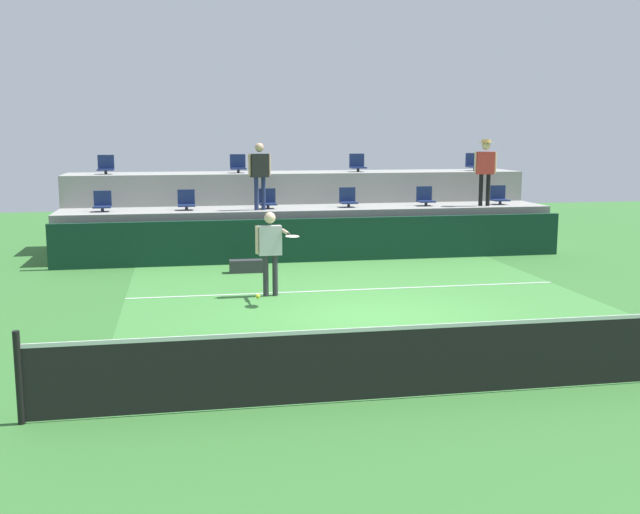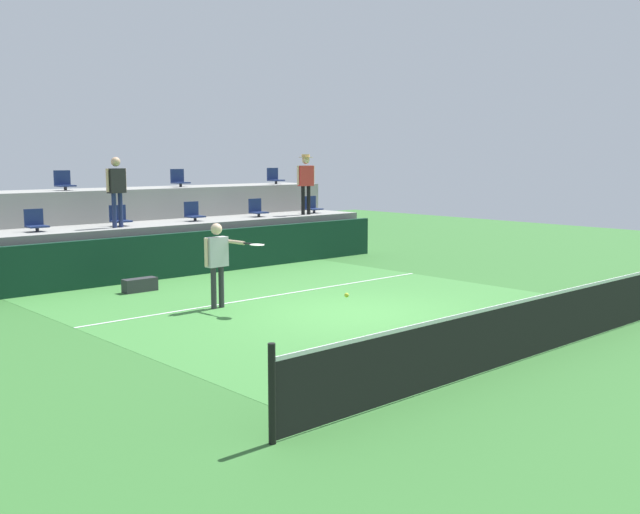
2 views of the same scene
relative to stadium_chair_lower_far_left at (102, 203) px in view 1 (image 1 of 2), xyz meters
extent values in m
plane|color=#336B2D|center=(5.31, -7.23, -1.46)|extent=(40.00, 40.00, 0.00)
cube|color=#3D7F38|center=(5.31, -6.23, -1.46)|extent=(9.00, 10.00, 0.01)
cube|color=white|center=(5.31, -4.83, -1.46)|extent=(9.00, 0.06, 0.00)
cylinder|color=black|center=(0.11, -11.23, -0.93)|extent=(0.08, 0.08, 1.07)
cube|color=black|center=(5.31, -11.23, -1.01)|extent=(10.40, 0.01, 0.87)
cube|color=white|center=(5.31, -11.23, -0.57)|extent=(10.40, 0.02, 0.05)
cube|color=#0F3323|center=(5.31, -1.23, -0.91)|extent=(13.00, 0.16, 1.10)
cube|color=gray|center=(5.31, 0.07, -0.84)|extent=(13.00, 1.80, 1.25)
cube|color=gray|center=(5.31, 1.87, -0.41)|extent=(13.00, 1.80, 2.10)
cylinder|color=#2D2D33|center=(0.00, -0.08, -0.16)|extent=(0.08, 0.08, 0.10)
cube|color=navy|center=(0.00, -0.08, -0.09)|extent=(0.44, 0.40, 0.04)
cube|color=navy|center=(0.00, 0.10, 0.12)|extent=(0.44, 0.04, 0.38)
cylinder|color=#2D2D33|center=(2.09, -0.08, -0.16)|extent=(0.08, 0.08, 0.10)
cube|color=navy|center=(2.09, -0.08, -0.09)|extent=(0.44, 0.40, 0.04)
cube|color=navy|center=(2.09, 0.10, 0.12)|extent=(0.44, 0.04, 0.38)
cylinder|color=#2D2D33|center=(4.20, -0.08, -0.16)|extent=(0.08, 0.08, 0.10)
cube|color=navy|center=(4.20, -0.08, -0.09)|extent=(0.44, 0.40, 0.04)
cube|color=navy|center=(4.20, 0.10, 0.12)|extent=(0.44, 0.04, 0.38)
cylinder|color=#2D2D33|center=(6.37, -0.08, -0.16)|extent=(0.08, 0.08, 0.10)
cube|color=navy|center=(6.37, -0.08, -0.09)|extent=(0.44, 0.40, 0.04)
cube|color=navy|center=(6.37, 0.10, 0.12)|extent=(0.44, 0.04, 0.38)
cylinder|color=#2D2D33|center=(8.54, -0.08, -0.16)|extent=(0.08, 0.08, 0.10)
cube|color=navy|center=(8.54, -0.08, -0.09)|extent=(0.44, 0.40, 0.04)
cube|color=navy|center=(8.54, 0.10, 0.12)|extent=(0.44, 0.04, 0.38)
cylinder|color=#2D2D33|center=(10.69, -0.08, -0.16)|extent=(0.08, 0.08, 0.10)
cube|color=navy|center=(10.69, -0.08, -0.09)|extent=(0.44, 0.40, 0.04)
cube|color=navy|center=(10.69, 0.10, 0.12)|extent=(0.44, 0.04, 0.38)
cylinder|color=#2D2D33|center=(-0.04, 1.72, 0.69)|extent=(0.08, 0.08, 0.10)
cube|color=navy|center=(-0.04, 1.72, 0.76)|extent=(0.44, 0.40, 0.04)
cube|color=navy|center=(-0.04, 1.90, 0.97)|extent=(0.44, 0.04, 0.38)
cylinder|color=#2D2D33|center=(3.58, 1.72, 0.69)|extent=(0.08, 0.08, 0.10)
cube|color=navy|center=(3.58, 1.72, 0.76)|extent=(0.44, 0.40, 0.04)
cube|color=navy|center=(3.58, 1.90, 0.97)|extent=(0.44, 0.04, 0.38)
cylinder|color=#2D2D33|center=(7.06, 1.72, 0.69)|extent=(0.08, 0.08, 0.10)
cube|color=navy|center=(7.06, 1.72, 0.76)|extent=(0.44, 0.40, 0.04)
cube|color=navy|center=(7.06, 1.90, 0.97)|extent=(0.44, 0.04, 0.38)
cylinder|color=#2D2D33|center=(10.64, 1.72, 0.69)|extent=(0.08, 0.08, 0.10)
cube|color=navy|center=(10.64, 1.72, 0.76)|extent=(0.44, 0.40, 0.04)
cube|color=navy|center=(10.64, 1.90, 0.97)|extent=(0.44, 0.04, 0.38)
cylinder|color=#2D2D33|center=(3.56, -5.09, -1.05)|extent=(0.12, 0.12, 0.83)
cylinder|color=#2D2D33|center=(3.75, -5.08, -1.05)|extent=(0.12, 0.12, 0.83)
cube|color=#B2B2B7|center=(3.65, -5.08, -0.34)|extent=(0.46, 0.21, 0.59)
sphere|color=beige|center=(3.65, -5.08, 0.10)|extent=(0.24, 0.24, 0.22)
cylinder|color=beige|center=(3.39, -5.10, -0.33)|extent=(0.07, 0.07, 0.55)
cylinder|color=beige|center=(3.93, -5.33, -0.15)|extent=(0.10, 0.53, 0.07)
cylinder|color=black|center=(3.95, -5.69, -0.15)|extent=(0.05, 0.26, 0.04)
ellipsoid|color=silver|center=(3.96, -5.97, -0.15)|extent=(0.28, 0.33, 0.03)
cylinder|color=navy|center=(3.87, -0.40, 0.21)|extent=(0.13, 0.13, 0.84)
cylinder|color=navy|center=(4.05, -0.36, 0.21)|extent=(0.13, 0.13, 0.84)
cube|color=black|center=(3.96, -0.38, 0.93)|extent=(0.48, 0.27, 0.60)
sphere|color=tan|center=(3.96, -0.38, 1.39)|extent=(0.27, 0.27, 0.23)
cylinder|color=tan|center=(3.70, -0.44, 0.94)|extent=(0.08, 0.08, 0.56)
cylinder|color=tan|center=(4.22, -0.33, 0.94)|extent=(0.08, 0.08, 0.56)
cylinder|color=black|center=(9.99, -0.37, 0.21)|extent=(0.13, 0.13, 0.86)
cylinder|color=black|center=(10.18, -0.40, 0.21)|extent=(0.13, 0.13, 0.86)
cube|color=red|center=(10.09, -0.38, 0.95)|extent=(0.49, 0.26, 0.61)
sphere|color=beige|center=(10.09, -0.38, 1.41)|extent=(0.27, 0.27, 0.23)
cylinder|color=beige|center=(9.83, -0.34, 0.96)|extent=(0.08, 0.08, 0.57)
cylinder|color=beige|center=(10.35, -0.43, 0.96)|extent=(0.08, 0.08, 0.57)
cylinder|color=tan|center=(10.09, -0.38, 1.49)|extent=(0.49, 0.49, 0.01)
cylinder|color=tan|center=(10.09, -0.38, 1.54)|extent=(0.28, 0.28, 0.09)
sphere|color=#CCE033|center=(2.95, -9.43, -0.51)|extent=(0.07, 0.07, 0.07)
cube|color=#333338|center=(3.40, -2.43, -1.31)|extent=(0.76, 0.28, 0.30)
camera|label=1|loc=(1.92, -19.71, 1.74)|focal=42.30mm
camera|label=2|loc=(-4.43, -16.95, 1.48)|focal=41.17mm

